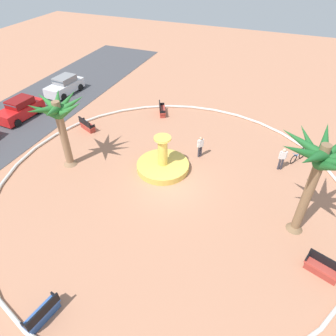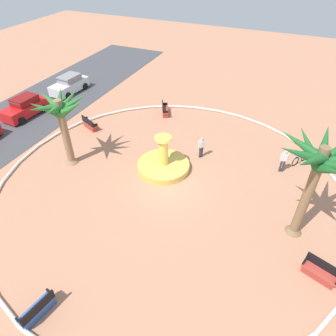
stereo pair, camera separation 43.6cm
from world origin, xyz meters
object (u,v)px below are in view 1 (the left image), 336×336
at_px(parked_car_second, 20,109).
at_px(fountain, 163,165).
at_px(person_cyclist_helmet, 282,158).
at_px(person_cyclist_photo, 200,146).
at_px(bench_east, 43,314).
at_px(bench_west, 87,126).
at_px(bench_southeast, 322,269).
at_px(bicycle_red_frame, 298,156).
at_px(palm_tree_by_curb, 319,163).
at_px(palm_tree_near_fountain, 59,116).
at_px(bench_north, 162,111).
at_px(parked_car_third, 65,86).

bearing_deg(parked_car_second, fountain, -98.36).
height_order(person_cyclist_helmet, person_cyclist_photo, person_cyclist_helmet).
relative_size(bench_east, person_cyclist_helmet, 0.99).
relative_size(fountain, bench_west, 2.12).
bearing_deg(bench_southeast, bench_west, 68.39).
xyz_separation_m(bicycle_red_frame, parked_car_second, (-2.31, 22.43, 0.40)).
bearing_deg(person_cyclist_helmet, palm_tree_by_curb, -165.82).
bearing_deg(palm_tree_by_curb, fountain, 76.13).
height_order(palm_tree_by_curb, person_cyclist_helmet, palm_tree_by_curb).
height_order(palm_tree_near_fountain, bench_east, palm_tree_near_fountain).
bearing_deg(bench_north, palm_tree_near_fountain, 161.04).
distance_m(palm_tree_by_curb, person_cyclist_photo, 8.82).
bearing_deg(parked_car_second, palm_tree_by_curb, -100.49).
xyz_separation_m(bicycle_red_frame, person_cyclist_photo, (-2.07, 6.52, 0.54)).
height_order(fountain, bicycle_red_frame, fountain).
distance_m(bench_west, bench_north, 6.55).
bearing_deg(bench_north, person_cyclist_helmet, -111.88).
xyz_separation_m(palm_tree_by_curb, bench_east, (-9.03, 9.37, -4.13)).
xyz_separation_m(fountain, parked_car_second, (2.06, 14.02, 0.43)).
distance_m(fountain, person_cyclist_helmet, 7.95).
distance_m(palm_tree_by_curb, parked_car_third, 24.50).
height_order(bench_southeast, parked_car_second, parked_car_second).
relative_size(bench_west, parked_car_third, 0.41).
xyz_separation_m(bench_north, person_cyclist_photo, (-4.81, -4.95, 0.58)).
xyz_separation_m(fountain, bench_southeast, (-4.55, -10.00, 0.00)).
bearing_deg(person_cyclist_helmet, fountain, 111.72).
xyz_separation_m(fountain, palm_tree_by_curb, (-2.13, -8.64, 4.13)).
height_order(palm_tree_near_fountain, bicycle_red_frame, palm_tree_near_fountain).
height_order(person_cyclist_helmet, parked_car_third, person_cyclist_helmet).
relative_size(bench_southeast, person_cyclist_photo, 1.01).
bearing_deg(palm_tree_near_fountain, bench_east, -149.73).
distance_m(person_cyclist_helmet, person_cyclist_photo, 5.51).
xyz_separation_m(bench_east, bench_southeast, (6.61, -10.73, 0.00)).
height_order(bench_west, bicycle_red_frame, bench_west).
xyz_separation_m(bench_west, bench_north, (4.68, -4.58, 0.00)).
bearing_deg(bench_west, bench_southeast, -111.61).
bearing_deg(person_cyclist_helmet, parked_car_third, 77.59).
height_order(bench_north, bicycle_red_frame, bench_north).
relative_size(palm_tree_near_fountain, parked_car_third, 1.21).
relative_size(person_cyclist_photo, parked_car_third, 0.40).
height_order(palm_tree_near_fountain, palm_tree_by_curb, palm_tree_by_curb).
height_order(palm_tree_near_fountain, person_cyclist_photo, palm_tree_near_fountain).
bearing_deg(bench_southeast, bicycle_red_frame, 10.12).
xyz_separation_m(palm_tree_near_fountain, bicycle_red_frame, (6.25, -14.56, -3.37)).
xyz_separation_m(bench_east, person_cyclist_helmet, (14.09, -8.09, 0.60)).
height_order(bench_west, bench_north, same).
bearing_deg(bench_west, person_cyclist_photo, -90.79).
bearing_deg(palm_tree_by_curb, bench_north, 51.67).
bearing_deg(bench_east, person_cyclist_photo, -11.00).
xyz_separation_m(bench_southeast, person_cyclist_photo, (6.86, 8.11, 0.58)).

